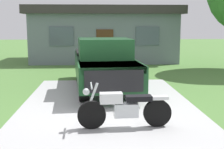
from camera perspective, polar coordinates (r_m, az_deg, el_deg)
The scene contains 5 objects.
ground_plane at distance 9.04m, azimuth -0.75°, elevation -5.99°, with size 80.00×80.00×0.00m, color #4E7A39.
driveway_pad at distance 9.04m, azimuth -0.75°, elevation -5.97°, with size 5.15×8.57×0.01m, color #ACACAC.
motorcycle at distance 7.14m, azimuth 2.29°, elevation -6.28°, with size 2.21×0.70×1.09m.
pickup_truck at distance 11.39m, azimuth -1.67°, elevation 2.10°, with size 2.47×5.77×1.90m.
neighbor_house at distance 20.49m, azimuth -1.58°, elevation 7.70°, with size 9.60×5.60×3.50m.
Camera 1 is at (-0.35, -8.71, 2.40)m, focal length 48.86 mm.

